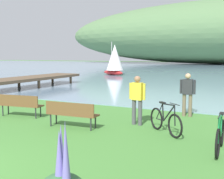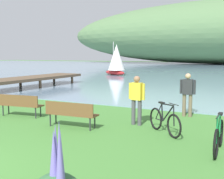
{
  "view_description": "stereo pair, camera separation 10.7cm",
  "coord_description": "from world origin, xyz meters",
  "px_view_note": "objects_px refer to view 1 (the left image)",
  "views": [
    {
      "loc": [
        5.85,
        -2.99,
        2.42
      ],
      "look_at": [
        0.62,
        7.5,
        1.0
      ],
      "focal_mm": 45.82,
      "sensor_mm": 36.0,
      "label": 1
    },
    {
      "loc": [
        5.95,
        -2.95,
        2.42
      ],
      "look_at": [
        0.62,
        7.5,
        1.0
      ],
      "focal_mm": 45.82,
      "sensor_mm": 36.0,
      "label": 2
    }
  ],
  "objects_px": {
    "bicycle_leaning_near_bench": "(165,121)",
    "sailboat_mid_bay": "(115,59)",
    "bicycle_beside_path": "(220,136)",
    "park_bench_near_camera": "(71,112)",
    "park_bench_further_along": "(20,104)",
    "person_at_shoreline": "(188,92)",
    "person_on_the_grass": "(137,97)"
  },
  "relations": [
    {
      "from": "person_at_shoreline",
      "to": "park_bench_further_along",
      "type": "bearing_deg",
      "value": -152.83
    },
    {
      "from": "park_bench_near_camera",
      "to": "bicycle_leaning_near_bench",
      "type": "bearing_deg",
      "value": 13.45
    },
    {
      "from": "bicycle_beside_path",
      "to": "person_at_shoreline",
      "type": "bearing_deg",
      "value": 112.88
    },
    {
      "from": "bicycle_leaning_near_bench",
      "to": "person_at_shoreline",
      "type": "bearing_deg",
      "value": 88.56
    },
    {
      "from": "bicycle_leaning_near_bench",
      "to": "bicycle_beside_path",
      "type": "height_order",
      "value": "same"
    },
    {
      "from": "park_bench_near_camera",
      "to": "sailboat_mid_bay",
      "type": "bearing_deg",
      "value": 112.69
    },
    {
      "from": "bicycle_beside_path",
      "to": "park_bench_further_along",
      "type": "bearing_deg",
      "value": 173.56
    },
    {
      "from": "park_bench_further_along",
      "to": "bicycle_leaning_near_bench",
      "type": "distance_m",
      "value": 5.79
    },
    {
      "from": "park_bench_further_along",
      "to": "person_on_the_grass",
      "type": "relative_size",
      "value": 1.08
    },
    {
      "from": "park_bench_near_camera",
      "to": "person_at_shoreline",
      "type": "xyz_separation_m",
      "value": [
        3.07,
        3.54,
        0.46
      ]
    },
    {
      "from": "bicycle_leaning_near_bench",
      "to": "bicycle_beside_path",
      "type": "bearing_deg",
      "value": -31.25
    },
    {
      "from": "park_bench_near_camera",
      "to": "sailboat_mid_bay",
      "type": "xyz_separation_m",
      "value": [
        -9.53,
        22.78,
        1.38
      ]
    },
    {
      "from": "park_bench_further_along",
      "to": "bicycle_leaning_near_bench",
      "type": "height_order",
      "value": "bicycle_leaning_near_bench"
    },
    {
      "from": "park_bench_near_camera",
      "to": "park_bench_further_along",
      "type": "relative_size",
      "value": 0.99
    },
    {
      "from": "person_on_the_grass",
      "to": "park_bench_near_camera",
      "type": "bearing_deg",
      "value": -142.92
    },
    {
      "from": "park_bench_further_along",
      "to": "bicycle_leaning_near_bench",
      "type": "xyz_separation_m",
      "value": [
        5.79,
        0.18,
        -0.12
      ]
    },
    {
      "from": "park_bench_further_along",
      "to": "sailboat_mid_bay",
      "type": "height_order",
      "value": "sailboat_mid_bay"
    },
    {
      "from": "person_on_the_grass",
      "to": "park_bench_further_along",
      "type": "bearing_deg",
      "value": -169.76
    },
    {
      "from": "park_bench_near_camera",
      "to": "person_on_the_grass",
      "type": "height_order",
      "value": "person_on_the_grass"
    },
    {
      "from": "bicycle_leaning_near_bench",
      "to": "sailboat_mid_bay",
      "type": "relative_size",
      "value": 0.35
    },
    {
      "from": "park_bench_further_along",
      "to": "sailboat_mid_bay",
      "type": "bearing_deg",
      "value": 106.83
    },
    {
      "from": "person_at_shoreline",
      "to": "person_on_the_grass",
      "type": "distance_m",
      "value": 2.52
    },
    {
      "from": "person_at_shoreline",
      "to": "sailboat_mid_bay",
      "type": "bearing_deg",
      "value": 123.2
    },
    {
      "from": "park_bench_further_along",
      "to": "bicycle_leaning_near_bench",
      "type": "relative_size",
      "value": 1.36
    },
    {
      "from": "bicycle_leaning_near_bench",
      "to": "person_at_shoreline",
      "type": "relative_size",
      "value": 0.8
    },
    {
      "from": "park_bench_near_camera",
      "to": "bicycle_beside_path",
      "type": "bearing_deg",
      "value": -3.82
    },
    {
      "from": "bicycle_leaning_near_bench",
      "to": "bicycle_beside_path",
      "type": "distance_m",
      "value": 1.98
    },
    {
      "from": "bicycle_beside_path",
      "to": "sailboat_mid_bay",
      "type": "height_order",
      "value": "sailboat_mid_bay"
    },
    {
      "from": "park_bench_near_camera",
      "to": "person_at_shoreline",
      "type": "relative_size",
      "value": 1.07
    },
    {
      "from": "bicycle_leaning_near_bench",
      "to": "park_bench_further_along",
      "type": "bearing_deg",
      "value": -178.17
    },
    {
      "from": "bicycle_leaning_near_bench",
      "to": "sailboat_mid_bay",
      "type": "xyz_separation_m",
      "value": [
        -12.52,
        22.06,
        1.5
      ]
    },
    {
      "from": "bicycle_leaning_near_bench",
      "to": "sailboat_mid_bay",
      "type": "distance_m",
      "value": 25.41
    }
  ]
}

